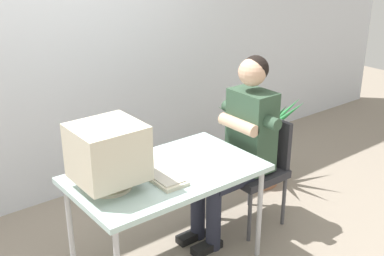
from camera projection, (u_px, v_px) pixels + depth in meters
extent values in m
cube|color=silver|center=(97.00, 19.00, 4.06)|extent=(8.00, 0.10, 3.00)
cylinder|color=#B7B7BC|center=(259.00, 213.00, 3.39)|extent=(0.04, 0.04, 0.69)
cylinder|color=#B7B7BC|center=(70.00, 230.00, 3.20)|extent=(0.04, 0.04, 0.69)
cylinder|color=#B7B7BC|center=(203.00, 180.00, 3.84)|extent=(0.04, 0.04, 0.69)
cube|color=silver|center=(167.00, 174.00, 3.16)|extent=(1.25, 0.75, 0.04)
cylinder|color=beige|center=(110.00, 187.00, 2.94)|extent=(0.26, 0.26, 0.02)
cylinder|color=beige|center=(110.00, 181.00, 2.92)|extent=(0.06, 0.06, 0.05)
cube|color=beige|center=(108.00, 152.00, 2.85)|extent=(0.40, 0.37, 0.34)
cube|color=black|center=(137.00, 143.00, 2.97)|extent=(0.01, 0.32, 0.28)
cube|color=beige|center=(158.00, 174.00, 3.08)|extent=(0.18, 0.46, 0.02)
cube|color=beige|center=(158.00, 172.00, 3.08)|extent=(0.15, 0.42, 0.01)
cylinder|color=#4C4C51|center=(250.00, 217.00, 3.60)|extent=(0.03, 0.03, 0.42)
cylinder|color=#4C4C51|center=(284.00, 201.00, 3.81)|extent=(0.03, 0.03, 0.42)
cylinder|color=#4C4C51|center=(217.00, 197.00, 3.87)|extent=(0.03, 0.03, 0.42)
cylinder|color=#4C4C51|center=(250.00, 183.00, 4.08)|extent=(0.03, 0.03, 0.42)
cube|color=#2D2D33|center=(251.00, 172.00, 3.75)|extent=(0.43, 0.43, 0.06)
cube|color=#2D2D33|center=(271.00, 140.00, 3.78)|extent=(0.04, 0.39, 0.38)
cube|color=#334C38|center=(251.00, 130.00, 3.61)|extent=(0.22, 0.34, 0.61)
sphere|color=tan|center=(252.00, 72.00, 3.43)|extent=(0.20, 0.20, 0.20)
sphere|color=black|center=(255.00, 69.00, 3.44)|extent=(0.19, 0.19, 0.19)
cylinder|color=#262838|center=(237.00, 179.00, 3.53)|extent=(0.44, 0.14, 0.14)
cylinder|color=#262838|center=(221.00, 171.00, 3.66)|extent=(0.44, 0.14, 0.14)
cylinder|color=#262838|center=(213.00, 219.00, 3.50)|extent=(0.11, 0.11, 0.50)
cylinder|color=#262838|center=(198.00, 209.00, 3.63)|extent=(0.11, 0.11, 0.50)
cube|color=black|center=(207.00, 247.00, 3.54)|extent=(0.24, 0.09, 0.06)
cube|color=black|center=(192.00, 236.00, 3.67)|extent=(0.24, 0.09, 0.06)
cylinder|color=#334C38|center=(270.00, 122.00, 3.41)|extent=(0.09, 0.14, 0.09)
cylinder|color=#334C38|center=(232.00, 108.00, 3.70)|extent=(0.09, 0.14, 0.09)
cylinder|color=tan|center=(238.00, 125.00, 3.50)|extent=(0.09, 0.34, 0.09)
cylinder|color=#9E6647|center=(260.00, 171.00, 4.50)|extent=(0.33, 0.33, 0.24)
cylinder|color=brown|center=(261.00, 146.00, 4.41)|extent=(0.04, 0.04, 0.26)
cone|color=#2D8041|center=(279.00, 117.00, 4.40)|extent=(0.51, 0.15, 0.36)
cone|color=#2D8041|center=(260.00, 113.00, 4.48)|extent=(0.32, 0.43, 0.41)
cone|color=#2D8041|center=(247.00, 115.00, 4.39)|extent=(0.18, 0.45, 0.43)
cone|color=#2D8041|center=(243.00, 122.00, 4.29)|extent=(0.45, 0.33, 0.39)
cone|color=#2D8041|center=(259.00, 121.00, 4.17)|extent=(0.38, 0.26, 0.48)
cone|color=#2D8041|center=(272.00, 121.00, 4.17)|extent=(0.16, 0.42, 0.47)
cone|color=#2D8041|center=(281.00, 120.00, 4.25)|extent=(0.25, 0.41, 0.46)
cylinder|color=black|center=(129.00, 155.00, 3.26)|extent=(0.08, 0.08, 0.10)
torus|color=black|center=(126.00, 153.00, 3.29)|extent=(0.07, 0.01, 0.07)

